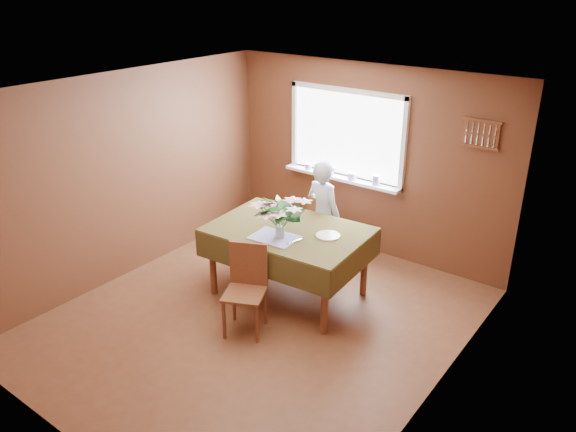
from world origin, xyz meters
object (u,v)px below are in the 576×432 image
Objects in this scene: dining_table at (288,237)px; seated_woman at (323,216)px; chair_far at (325,227)px; chair_near at (246,284)px; flower_bouquet at (280,212)px.

seated_woman is (-0.05, 0.80, -0.02)m from dining_table.
chair_near reaches higher than chair_far.
seated_woman reaches higher than dining_table.
chair_near is at bearing 97.15° from chair_far.
seated_woman reaches higher than chair_near.
chair_near is 1.62m from seated_woman.
seated_woman reaches higher than flower_bouquet.
chair_far is at bearing 70.52° from chair_near.
flower_bouquet is (0.01, 0.57, 0.63)m from chair_near.
chair_far is at bearing 98.28° from flower_bouquet.
flower_bouquet is (0.06, -0.23, 0.41)m from dining_table.
chair_near is 1.76× the size of flower_bouquet.
dining_table is at bearing 104.54° from seated_woman.
flower_bouquet is at bearing 64.14° from chair_near.
seated_woman is at bearing 90.00° from dining_table.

